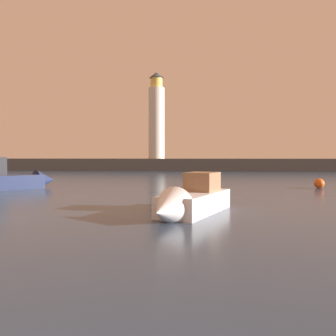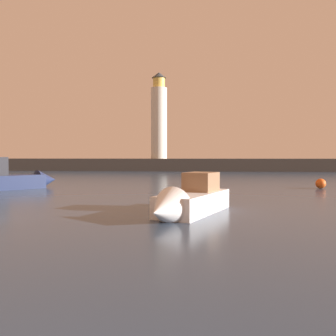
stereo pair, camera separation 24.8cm
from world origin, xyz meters
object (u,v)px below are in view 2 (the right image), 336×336
(lighthouse, at_px, (159,118))
(motorboat_1, at_px, (186,202))
(motorboat_2, at_px, (14,179))
(mooring_buoy, at_px, (321,184))

(lighthouse, height_order, motorboat_1, lighthouse)
(lighthouse, bearing_deg, motorboat_2, -100.72)
(lighthouse, height_order, motorboat_2, lighthouse)
(lighthouse, bearing_deg, motorboat_1, -81.77)
(lighthouse, xyz_separation_m, motorboat_2, (-7.49, -39.55, -9.39))
(lighthouse, relative_size, mooring_buoy, 19.40)
(mooring_buoy, bearing_deg, motorboat_1, -126.06)
(motorboat_1, bearing_deg, lighthouse, 98.23)
(lighthouse, distance_m, motorboat_2, 41.33)
(lighthouse, distance_m, mooring_buoy, 42.10)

